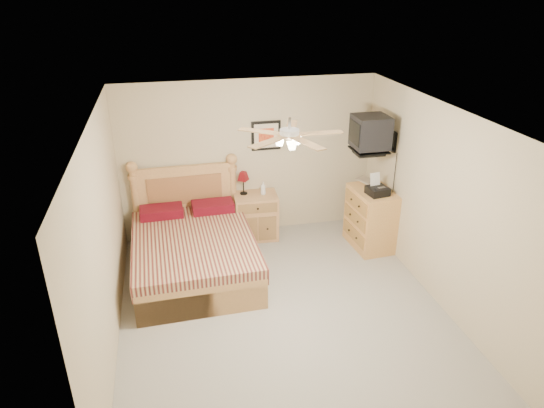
{
  "coord_description": "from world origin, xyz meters",
  "views": [
    {
      "loc": [
        -1.23,
        -4.85,
        3.81
      ],
      "look_at": [
        0.06,
        0.9,
        1.07
      ],
      "focal_mm": 32.0,
      "sensor_mm": 36.0,
      "label": 1
    }
  ],
  "objects": [
    {
      "name": "wall_left",
      "position": [
        -2.0,
        0.0,
        1.25
      ],
      "size": [
        0.04,
        4.5,
        2.5
      ],
      "primitive_type": "cube",
      "color": "#C1B18E",
      "rests_on": "ground"
    },
    {
      "name": "wall_front",
      "position": [
        0.0,
        -2.25,
        1.25
      ],
      "size": [
        4.0,
        0.04,
        2.5
      ],
      "primitive_type": "cube",
      "color": "#C1B18E",
      "rests_on": "ground"
    },
    {
      "name": "lotion_bottle",
      "position": [
        0.17,
        2.01,
        0.84
      ],
      "size": [
        0.09,
        0.09,
        0.21
      ],
      "primitive_type": "imported",
      "rotation": [
        0.0,
        0.0,
        0.1
      ],
      "color": "white",
      "rests_on": "nightstand"
    },
    {
      "name": "floor",
      "position": [
        0.0,
        0.0,
        0.0
      ],
      "size": [
        4.5,
        4.5,
        0.0
      ],
      "primitive_type": "plane",
      "color": "gray",
      "rests_on": "ground"
    },
    {
      "name": "nightstand",
      "position": [
        0.05,
        2.0,
        0.37
      ],
      "size": [
        0.71,
        0.55,
        0.73
      ],
      "primitive_type": "cube",
      "rotation": [
        0.0,
        0.0,
        -0.06
      ],
      "color": "tan",
      "rests_on": "ground"
    },
    {
      "name": "wall_back",
      "position": [
        0.0,
        2.25,
        1.25
      ],
      "size": [
        4.0,
        0.04,
        2.5
      ],
      "primitive_type": "cube",
      "color": "#C1B18E",
      "rests_on": "ground"
    },
    {
      "name": "magazine_lower",
      "position": [
        1.66,
        1.62,
        0.95
      ],
      "size": [
        0.27,
        0.32,
        0.03
      ],
      "primitive_type": "imported",
      "rotation": [
        0.0,
        0.0,
        0.29
      ],
      "color": "beige",
      "rests_on": "dresser"
    },
    {
      "name": "ceiling",
      "position": [
        0.0,
        0.0,
        2.5
      ],
      "size": [
        4.0,
        4.5,
        0.04
      ],
      "primitive_type": "cube",
      "color": "white",
      "rests_on": "ground"
    },
    {
      "name": "dresser",
      "position": [
        1.73,
        1.32,
        0.47
      ],
      "size": [
        0.61,
        0.83,
        0.94
      ],
      "primitive_type": "cube",
      "rotation": [
        0.0,
        0.0,
        0.07
      ],
      "color": "#C28140",
      "rests_on": "ground"
    },
    {
      "name": "fax_machine",
      "position": [
        1.71,
        1.16,
        1.09
      ],
      "size": [
        0.33,
        0.35,
        0.31
      ],
      "primitive_type": null,
      "rotation": [
        0.0,
        0.0,
        0.15
      ],
      "color": "black",
      "rests_on": "dresser"
    },
    {
      "name": "bed",
      "position": [
        -1.01,
        1.12,
        0.69
      ],
      "size": [
        1.67,
        2.17,
        1.38
      ],
      "primitive_type": null,
      "rotation": [
        0.0,
        0.0,
        0.02
      ],
      "color": "tan",
      "rests_on": "ground"
    },
    {
      "name": "wall_right",
      "position": [
        2.0,
        0.0,
        1.25
      ],
      "size": [
        0.04,
        4.5,
        2.5
      ],
      "primitive_type": "cube",
      "color": "#C1B18E",
      "rests_on": "ground"
    },
    {
      "name": "ceiling_fan",
      "position": [
        0.0,
        -0.2,
        2.36
      ],
      "size": [
        1.14,
        1.14,
        0.28
      ],
      "primitive_type": null,
      "color": "white",
      "rests_on": "ceiling"
    },
    {
      "name": "framed_picture",
      "position": [
        0.27,
        2.23,
        1.62
      ],
      "size": [
        0.46,
        0.04,
        0.46
      ],
      "primitive_type": "cube",
      "color": "black",
      "rests_on": "wall_back"
    },
    {
      "name": "wall_tv",
      "position": [
        1.75,
        1.34,
        1.81
      ],
      "size": [
        0.56,
        0.46,
        0.58
      ],
      "primitive_type": null,
      "color": "black",
      "rests_on": "wall_right"
    },
    {
      "name": "magazine_upper",
      "position": [
        1.65,
        1.62,
        0.98
      ],
      "size": [
        0.3,
        0.32,
        0.02
      ],
      "primitive_type": "imported",
      "rotation": [
        0.0,
        0.0,
        0.57
      ],
      "color": "gray",
      "rests_on": "magazine_lower"
    },
    {
      "name": "table_lamp",
      "position": [
        -0.13,
        2.1,
        0.92
      ],
      "size": [
        0.23,
        0.23,
        0.37
      ],
      "primitive_type": null,
      "rotation": [
        0.0,
        0.0,
        0.15
      ],
      "color": "#630A10",
      "rests_on": "nightstand"
    }
  ]
}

